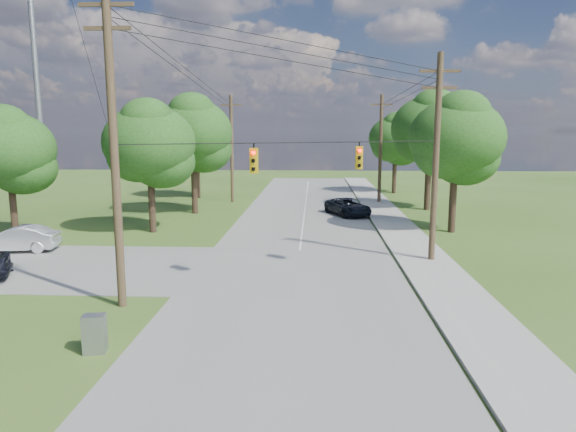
# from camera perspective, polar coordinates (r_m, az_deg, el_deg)

# --- Properties ---
(ground) EXTENTS (140.00, 140.00, 0.00)m
(ground) POSITION_cam_1_polar(r_m,az_deg,el_deg) (19.66, -5.48, -10.53)
(ground) COLOR #36571D
(ground) RESTS_ON ground
(main_road) EXTENTS (10.00, 100.00, 0.03)m
(main_road) POSITION_cam_1_polar(r_m,az_deg,el_deg) (24.23, 0.97, -6.58)
(main_road) COLOR gray
(main_road) RESTS_ON ground
(sidewalk_east) EXTENTS (2.60, 100.00, 0.12)m
(sidewalk_east) POSITION_cam_1_polar(r_m,az_deg,el_deg) (24.92, 16.66, -6.43)
(sidewalk_east) COLOR #A6A49B
(sidewalk_east) RESTS_ON ground
(pole_sw) EXTENTS (2.00, 0.32, 12.00)m
(pole_sw) POSITION_cam_1_polar(r_m,az_deg,el_deg) (20.09, -18.80, 7.59)
(pole_sw) COLOR brown
(pole_sw) RESTS_ON ground
(pole_ne) EXTENTS (2.00, 0.32, 10.50)m
(pole_ne) POSITION_cam_1_polar(r_m,az_deg,el_deg) (27.01, 16.12, 6.45)
(pole_ne) COLOR brown
(pole_ne) RESTS_ON ground
(pole_north_e) EXTENTS (2.00, 0.32, 10.00)m
(pole_north_e) POSITION_cam_1_polar(r_m,az_deg,el_deg) (48.69, 10.24, 7.43)
(pole_north_e) COLOR brown
(pole_north_e) RESTS_ON ground
(pole_north_w) EXTENTS (2.00, 0.32, 10.00)m
(pole_north_w) POSITION_cam_1_polar(r_m,az_deg,el_deg) (48.93, -6.28, 7.53)
(pole_north_w) COLOR brown
(pole_north_w) RESTS_ON ground
(power_lines) EXTENTS (13.93, 29.62, 4.93)m
(power_lines) POSITION_cam_1_polar(r_m,az_deg,el_deg) (29.95, 0.48, 14.13)
(power_lines) COLOR black
(power_lines) RESTS_ON ground
(traffic_signals) EXTENTS (4.91, 3.27, 1.05)m
(traffic_signals) POSITION_cam_1_polar(r_m,az_deg,el_deg) (22.74, 2.37, 6.39)
(traffic_signals) COLOR #C8A20B
(traffic_signals) RESTS_ON ground
(radio_mast) EXTENTS (0.70, 0.70, 45.00)m
(radio_mast) POSITION_cam_1_polar(r_m,az_deg,el_deg) (74.78, -26.71, 20.67)
(radio_mast) COLOR gray
(radio_mast) RESTS_ON ground
(tree_w_near) EXTENTS (6.00, 6.00, 8.40)m
(tree_w_near) POSITION_cam_1_polar(r_m,az_deg,el_deg) (34.99, -15.16, 7.84)
(tree_w_near) COLOR #402B20
(tree_w_near) RESTS_ON ground
(tree_w_mid) EXTENTS (6.40, 6.40, 9.22)m
(tree_w_mid) POSITION_cam_1_polar(r_m,az_deg,el_deg) (42.42, -10.53, 9.11)
(tree_w_mid) COLOR #402B20
(tree_w_mid) RESTS_ON ground
(tree_w_far) EXTENTS (6.00, 6.00, 8.73)m
(tree_w_far) POSITION_cam_1_polar(r_m,az_deg,el_deg) (52.62, -10.13, 8.79)
(tree_w_far) COLOR #402B20
(tree_w_far) RESTS_ON ground
(tree_e_near) EXTENTS (6.20, 6.20, 8.81)m
(tree_e_near) POSITION_cam_1_polar(r_m,az_deg,el_deg) (35.50, 18.17, 8.24)
(tree_e_near) COLOR #402B20
(tree_e_near) RESTS_ON ground
(tree_e_mid) EXTENTS (6.60, 6.60, 9.64)m
(tree_e_mid) POSITION_cam_1_polar(r_m,az_deg,el_deg) (45.33, 15.52, 9.35)
(tree_e_mid) COLOR #402B20
(tree_e_mid) RESTS_ON ground
(tree_e_far) EXTENTS (5.80, 5.80, 8.32)m
(tree_e_far) POSITION_cam_1_polar(r_m,az_deg,el_deg) (56.96, 11.87, 8.44)
(tree_e_far) COLOR #402B20
(tree_e_far) RESTS_ON ground
(tree_cross_n) EXTENTS (5.60, 5.60, 7.91)m
(tree_cross_n) POSITION_cam_1_polar(r_m,az_deg,el_deg) (36.08, -28.65, 6.53)
(tree_cross_n) COLOR #402B20
(tree_cross_n) RESTS_ON ground
(car_cross_silver) EXTENTS (4.52, 2.15, 1.43)m
(car_cross_silver) POSITION_cam_1_polar(r_m,az_deg,el_deg) (32.40, -27.86, -2.26)
(car_cross_silver) COLOR silver
(car_cross_silver) RESTS_ON cross_road
(car_main_north) EXTENTS (4.00, 5.34, 1.35)m
(car_main_north) POSITION_cam_1_polar(r_m,az_deg,el_deg) (41.36, 6.67, 1.03)
(car_main_north) COLOR black
(car_main_north) RESTS_ON main_road
(control_cabinet) EXTENTS (0.74, 0.59, 1.19)m
(control_cabinet) POSITION_cam_1_polar(r_m,az_deg,el_deg) (17.05, -20.71, -12.16)
(control_cabinet) COLOR gray
(control_cabinet) RESTS_ON ground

